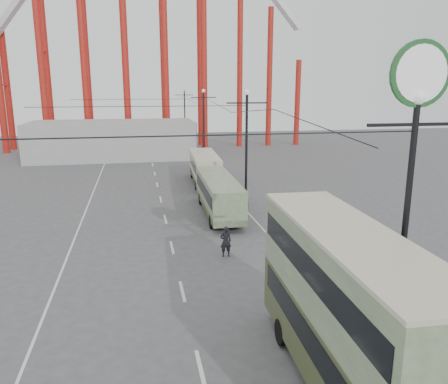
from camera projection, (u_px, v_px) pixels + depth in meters
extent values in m
plane|color=#49494C|center=(219.00, 334.00, 17.06)|extent=(160.00, 160.00, 0.00)
cube|color=silver|center=(163.00, 208.00, 34.99)|extent=(0.15, 82.00, 0.01)
cube|color=silver|center=(238.00, 201.00, 37.17)|extent=(0.12, 120.00, 0.01)
cube|color=silver|center=(86.00, 209.00, 34.81)|extent=(0.12, 120.00, 0.01)
cylinder|color=black|center=(404.00, 242.00, 14.22)|extent=(0.20, 0.20, 9.00)
cylinder|color=black|center=(392.00, 357.00, 15.20)|extent=(0.44, 0.44, 0.50)
cube|color=black|center=(415.00, 124.00, 13.34)|extent=(3.20, 0.10, 0.10)
sphere|color=white|center=(418.00, 98.00, 13.16)|extent=(0.44, 0.44, 0.44)
cylinder|color=#1C5123|center=(421.00, 74.00, 13.00)|extent=(2.00, 0.12, 2.00)
cylinder|color=white|center=(421.00, 74.00, 13.00)|extent=(1.70, 0.16, 1.70)
cylinder|color=black|center=(246.00, 152.00, 34.26)|extent=(0.20, 0.20, 9.00)
cylinder|color=black|center=(246.00, 204.00, 35.24)|extent=(0.44, 0.44, 0.50)
cube|color=black|center=(247.00, 103.00, 33.38)|extent=(3.20, 0.10, 0.10)
sphere|color=white|center=(247.00, 92.00, 33.20)|extent=(0.44, 0.44, 0.44)
cylinder|color=black|center=(204.00, 128.00, 55.25)|extent=(0.20, 0.20, 9.00)
cylinder|color=black|center=(204.00, 161.00, 56.23)|extent=(0.44, 0.44, 0.50)
cube|color=black|center=(204.00, 97.00, 54.37)|extent=(3.20, 0.10, 0.10)
sphere|color=white|center=(203.00, 91.00, 54.19)|extent=(0.44, 0.44, 0.44)
cylinder|color=black|center=(185.00, 117.00, 76.24)|extent=(0.20, 0.20, 9.00)
cylinder|color=black|center=(185.00, 141.00, 77.22)|extent=(0.44, 0.44, 0.50)
cube|color=black|center=(184.00, 95.00, 75.36)|extent=(3.20, 0.10, 0.10)
sphere|color=white|center=(184.00, 90.00, 75.18)|extent=(0.44, 0.44, 0.44)
cylinder|color=maroon|center=(0.00, 91.00, 63.27)|extent=(1.00, 1.00, 18.00)
cylinder|color=maroon|center=(8.00, 91.00, 67.08)|extent=(1.00, 1.00, 18.00)
cylinder|color=maroon|center=(41.00, 59.00, 63.37)|extent=(1.00, 1.00, 27.00)
cylinder|color=maroon|center=(46.00, 61.00, 67.19)|extent=(1.00, 1.00, 27.00)
cylinder|color=maroon|center=(81.00, 28.00, 63.47)|extent=(1.00, 1.00, 36.00)
cylinder|color=maroon|center=(84.00, 31.00, 67.29)|extent=(1.00, 1.00, 36.00)
cylinder|color=maroon|center=(123.00, 1.00, 67.39)|extent=(1.00, 1.00, 45.00)
cylinder|color=maroon|center=(240.00, 52.00, 69.69)|extent=(0.90, 0.90, 30.00)
cylinder|color=maroon|center=(269.00, 78.00, 71.57)|extent=(0.90, 0.90, 22.00)
cylinder|color=maroon|center=(297.00, 103.00, 73.44)|extent=(0.90, 0.90, 14.00)
cube|color=gray|center=(113.00, 140.00, 60.18)|extent=(22.00, 10.00, 5.00)
cube|color=#373F22|center=(343.00, 344.00, 13.55)|extent=(2.85, 10.00, 2.18)
cube|color=black|center=(344.00, 331.00, 13.45)|extent=(2.82, 8.02, 0.89)
cube|color=#627455|center=(345.00, 308.00, 13.27)|extent=(2.87, 10.00, 0.30)
cube|color=#627455|center=(348.00, 270.00, 12.98)|extent=(2.85, 10.00, 2.18)
cube|color=black|center=(348.00, 267.00, 12.96)|extent=(2.87, 9.41, 0.84)
cube|color=beige|center=(351.00, 233.00, 12.72)|extent=(2.87, 10.00, 0.12)
cylinder|color=black|center=(282.00, 332.00, 16.31)|extent=(0.32, 1.00, 0.99)
cylinder|color=black|center=(338.00, 327.00, 16.66)|extent=(0.32, 1.00, 0.99)
cube|color=#627455|center=(219.00, 194.00, 33.10)|extent=(2.56, 10.11, 2.19)
cube|color=black|center=(219.00, 189.00, 33.01)|extent=(2.57, 9.02, 0.87)
cube|color=#373F22|center=(219.00, 205.00, 33.30)|extent=(2.59, 10.11, 0.46)
cube|color=#627455|center=(219.00, 179.00, 32.83)|extent=(2.58, 10.11, 0.15)
cylinder|color=black|center=(201.00, 200.00, 35.91)|extent=(0.28, 0.92, 0.91)
cylinder|color=black|center=(226.00, 199.00, 36.25)|extent=(0.28, 0.92, 0.91)
cylinder|color=black|center=(211.00, 221.00, 30.12)|extent=(0.28, 0.92, 0.91)
cylinder|color=black|center=(240.00, 220.00, 30.46)|extent=(0.28, 0.92, 0.91)
cube|color=beige|center=(205.00, 167.00, 44.03)|extent=(2.91, 9.71, 2.30)
cube|color=black|center=(205.00, 163.00, 43.95)|extent=(2.89, 8.56, 0.91)
cube|color=#373F22|center=(205.00, 176.00, 44.25)|extent=(2.94, 9.71, 0.48)
cube|color=beige|center=(204.00, 155.00, 43.75)|extent=(2.93, 9.71, 0.15)
cylinder|color=black|center=(192.00, 174.00, 46.56)|extent=(0.32, 0.97, 0.96)
cylinder|color=black|center=(212.00, 174.00, 46.86)|extent=(0.32, 0.97, 0.96)
cylinder|color=black|center=(196.00, 185.00, 41.39)|extent=(0.32, 0.97, 0.96)
cylinder|color=black|center=(219.00, 184.00, 41.69)|extent=(0.32, 0.97, 0.96)
imported|color=black|center=(226.00, 241.00, 24.80)|extent=(0.66, 0.44, 1.80)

